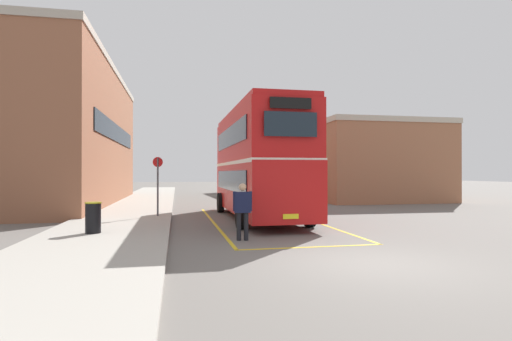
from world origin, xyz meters
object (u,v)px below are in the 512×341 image
(bus_stop_sign, at_px, (158,180))
(double_decker_bus, at_px, (258,162))
(single_deck_bus, at_px, (246,177))
(litter_bin, at_px, (93,218))
(pedestrian_boarding, at_px, (243,207))

(bus_stop_sign, bearing_deg, double_decker_bus, -8.52)
(single_deck_bus, xyz_separation_m, litter_bin, (-8.96, -24.24, -1.01))
(single_deck_bus, relative_size, litter_bin, 9.69)
(double_decker_bus, bearing_deg, pedestrian_boarding, -105.98)
(double_decker_bus, relative_size, litter_bin, 10.44)
(bus_stop_sign, bearing_deg, litter_bin, -110.11)
(pedestrian_boarding, bearing_deg, double_decker_bus, 74.02)
(single_deck_bus, height_order, bus_stop_sign, single_deck_bus)
(double_decker_bus, distance_m, pedestrian_boarding, 5.99)
(litter_bin, height_order, bus_stop_sign, bus_stop_sign)
(pedestrian_boarding, bearing_deg, litter_bin, 162.47)
(pedestrian_boarding, distance_m, bus_stop_sign, 6.85)
(bus_stop_sign, bearing_deg, single_deck_bus, 69.68)
(single_deck_bus, bearing_deg, pedestrian_boarding, -99.81)
(double_decker_bus, relative_size, single_deck_bus, 1.08)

